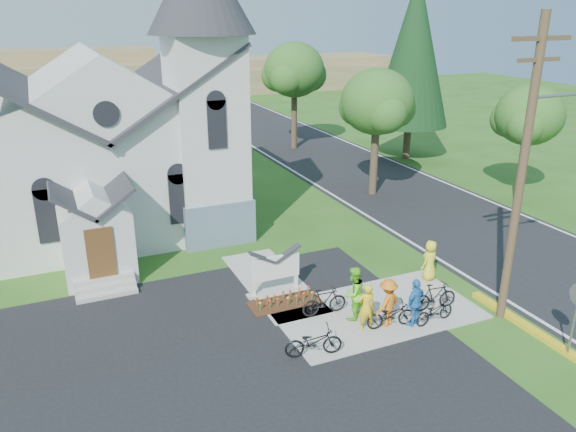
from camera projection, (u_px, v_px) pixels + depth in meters
name	position (u px, v px, depth m)	size (l,w,h in m)	color
ground	(345.00, 328.00, 18.72)	(120.00, 120.00, 0.00)	#275618
parking_lot	(144.00, 425.00, 14.36)	(20.00, 16.00, 0.02)	black
road	(367.00, 177.00, 35.37)	(8.00, 90.00, 0.02)	black
sidewalk	(376.00, 311.00, 19.71)	(7.00, 4.00, 0.05)	#9F9990
church	(110.00, 120.00, 25.53)	(12.35, 12.00, 13.00)	silver
church_sign	(275.00, 268.00, 20.66)	(2.20, 0.40, 1.70)	#9F9990
flower_bed	(285.00, 303.00, 20.23)	(2.60, 1.10, 0.07)	#39210F
utility_pole	(524.00, 165.00, 17.58)	(3.45, 0.28, 10.00)	#4A3925
tree_road_near	(377.00, 103.00, 30.42)	(4.00, 4.00, 7.05)	#3C2C21
tree_road_mid	(294.00, 70.00, 40.70)	(4.40, 4.40, 7.80)	#3C2C21
tree_road_far	(529.00, 116.00, 29.84)	(3.60, 3.60, 6.30)	#3C2C21
conifer	(414.00, 50.00, 37.26)	(5.20, 5.20, 12.40)	#3C2C21
distant_hills	(141.00, 77.00, 67.55)	(61.00, 10.00, 5.60)	brown
cyclist_0	(366.00, 307.00, 18.28)	(0.60, 0.39, 1.64)	yellow
bike_0	(314.00, 342.00, 17.01)	(0.62, 1.79, 0.94)	black
cyclist_1	(353.00, 293.00, 18.90)	(0.92, 0.72, 1.89)	#6FE32A
bike_1	(324.00, 301.00, 19.30)	(0.47, 1.65, 0.99)	black
cyclist_2	(415.00, 302.00, 18.52)	(0.99, 0.41, 1.69)	#2981CF
bike_2	(391.00, 315.00, 18.55)	(0.59, 1.70, 0.89)	black
cyclist_3	(388.00, 303.00, 18.52)	(1.08, 0.62, 1.67)	orange
bike_3	(435.00, 296.00, 19.62)	(0.47, 1.67, 1.01)	black
cyclist_4	(430.00, 260.00, 21.71)	(0.79, 0.51, 1.61)	yellow
bike_4	(435.00, 311.00, 18.83)	(0.55, 1.59, 0.83)	black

